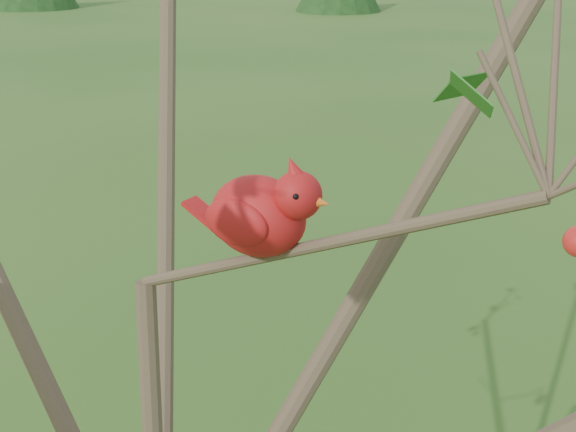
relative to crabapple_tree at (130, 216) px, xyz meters
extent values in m
ellipsoid|color=red|center=(0.14, 0.11, -0.02)|extent=(0.16, 0.13, 0.12)
sphere|color=red|center=(0.21, 0.10, 0.03)|extent=(0.08, 0.08, 0.07)
cone|color=red|center=(0.20, 0.10, 0.06)|extent=(0.05, 0.04, 0.05)
cone|color=#D85914|center=(0.24, 0.09, 0.02)|extent=(0.03, 0.03, 0.02)
ellipsoid|color=black|center=(0.23, 0.09, 0.02)|extent=(0.02, 0.04, 0.03)
cube|color=red|center=(0.06, 0.12, -0.04)|extent=(0.09, 0.05, 0.05)
ellipsoid|color=red|center=(0.14, 0.15, -0.01)|extent=(0.11, 0.05, 0.07)
ellipsoid|color=red|center=(0.13, 0.06, -0.01)|extent=(0.11, 0.05, 0.07)
camera|label=1|loc=(0.57, -0.75, 0.35)|focal=45.00mm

